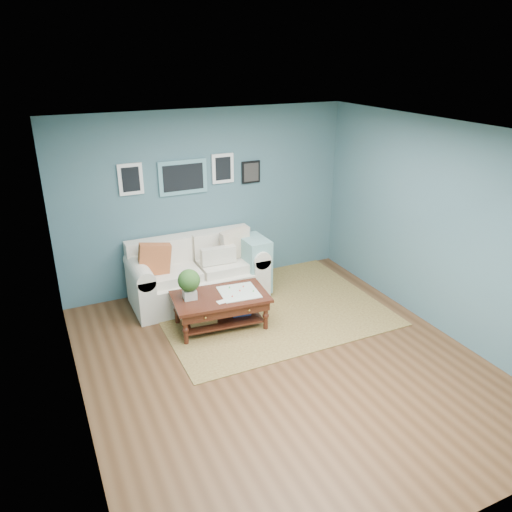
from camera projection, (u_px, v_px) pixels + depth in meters
room_shell at (283, 256)px, 5.47m from camera, size 5.00×5.02×2.70m
area_rug at (269, 308)px, 7.19m from camera, size 3.10×2.48×0.01m
loveseat at (203, 272)px, 7.38m from camera, size 2.00×0.91×1.03m
coffee_table at (215, 301)px, 6.58m from camera, size 1.31×0.84×0.87m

